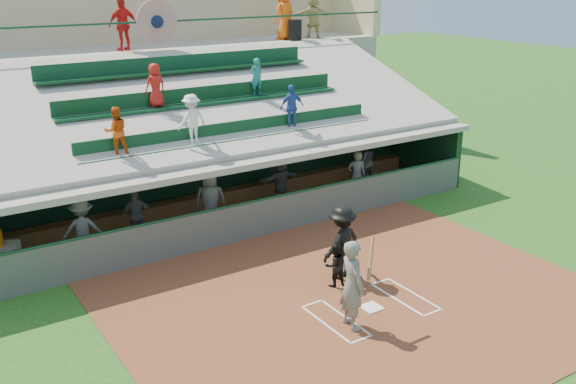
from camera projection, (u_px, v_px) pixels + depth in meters
ground at (371, 309)px, 14.59m from camera, size 100.00×100.00×0.00m
dirt_slab at (358, 299)px, 14.99m from camera, size 11.00×9.00×0.02m
home_plate at (372, 307)px, 14.58m from camera, size 0.43×0.43×0.03m
batters_box_chalk at (371, 308)px, 14.58m from camera, size 2.65×1.85×0.01m
dugout_floor at (232, 217)px, 19.95m from camera, size 16.00×3.50×0.04m
concourse_slab at (148, 108)px, 24.57m from camera, size 20.00×3.00×4.60m
grandstand at (179, 124)px, 22.20m from camera, size 20.40×10.40×7.80m
batter_at_plate at (352, 284)px, 13.52m from camera, size 0.91×0.81×2.00m
catcher at (335, 265)px, 15.46m from camera, size 0.56×0.46×1.08m
home_umpire at (342, 243)px, 15.74m from camera, size 1.35×0.97×1.88m
dugout_bench at (221, 198)px, 20.89m from camera, size 15.58×0.81×0.47m
white_table at (1, 259)px, 16.11m from camera, size 1.06×0.95×0.76m
dugout_player_a at (83, 229)px, 16.78m from camera, size 1.22×0.92×1.67m
dugout_player_b at (137, 216)px, 17.89m from camera, size 0.97×0.58×1.55m
dugout_player_c at (210, 201)px, 18.55m from camera, size 1.09×0.95×1.88m
dugout_player_d at (280, 181)px, 20.80m from camera, size 1.47×0.47×1.58m
dugout_player_e at (357, 176)px, 21.09m from camera, size 0.74×0.68×1.70m
dugout_player_f at (365, 161)px, 22.75m from camera, size 0.90×0.75×1.68m
trash_bin at (295, 30)px, 25.84m from camera, size 0.54×0.54×0.81m
concourse_staff_a at (123, 24)px, 22.32m from camera, size 1.12×0.58×1.82m
concourse_staff_b at (285, 14)px, 26.01m from camera, size 1.11×0.87×2.01m
concourse_staff_c at (313, 16)px, 26.68m from camera, size 1.70×1.15×1.76m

